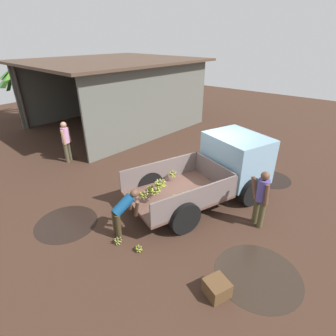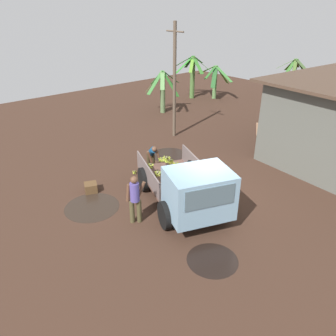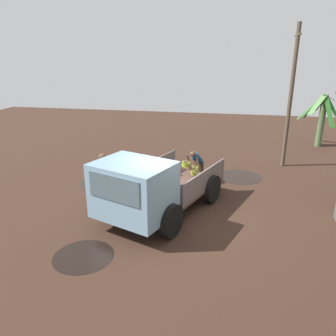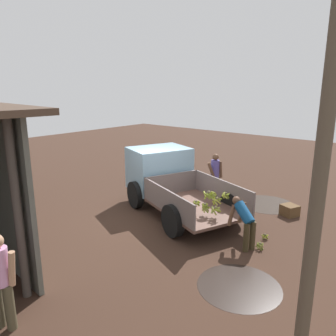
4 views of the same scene
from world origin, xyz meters
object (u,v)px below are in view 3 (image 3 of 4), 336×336
Objects in this scene: person_foreground_visitor at (104,176)px; wooden_crate_0 at (125,170)px; banana_bunch_on_ground_0 at (194,175)px; cargo_truck at (144,189)px; banana_bunch_on_ground_1 at (178,175)px; person_worker_loading at (197,162)px; utility_pole at (291,96)px.

person_foreground_visitor is 3.66× the size of wooden_crate_0.
person_foreground_visitor is at bearing -40.47° from banana_bunch_on_ground_0.
banana_bunch_on_ground_1 is at bearing -163.96° from cargo_truck.
person_worker_loading is at bearing -176.11° from cargo_truck.
cargo_truck is 3.60m from person_worker_loading.
person_worker_loading reaches higher than wooden_crate_0.
person_foreground_visitor is 1.34× the size of person_worker_loading.
wooden_crate_0 is (0.11, -2.04, 0.08)m from banana_bunch_on_ground_1.
wooden_crate_0 is (2.33, -6.14, -2.71)m from utility_pole.
cargo_truck is at bearing 3.69° from person_worker_loading.
banana_bunch_on_ground_1 is at bearing -88.62° from person_worker_loading.
person_worker_loading is at bearing 20.50° from banana_bunch_on_ground_0.
wooden_crate_0 is (-2.62, -0.19, -0.74)m from person_foreground_visitor.
wooden_crate_0 is at bearing -69.27° from utility_pole.
person_foreground_visitor is at bearing -34.11° from banana_bunch_on_ground_1.
utility_pole is at bearing -17.91° from person_foreground_visitor.
cargo_truck reaches higher than person_foreground_visitor.
utility_pole is 3.40× the size of person_foreground_visitor.
wooden_crate_0 is (0.25, -2.63, 0.07)m from banana_bunch_on_ground_0.
banana_bunch_on_ground_1 is (-3.69, 0.31, -0.91)m from cargo_truck.
cargo_truck is at bearing -4.74° from banana_bunch_on_ground_1.
banana_bunch_on_ground_1 is (-2.73, 1.85, -0.82)m from person_foreground_visitor.
cargo_truck is 22.12× the size of banana_bunch_on_ground_0.
person_worker_loading is (2.47, -3.36, -2.15)m from utility_pole.
wooden_crate_0 is at bearing -84.68° from banana_bunch_on_ground_0.
cargo_truck is at bearing -36.75° from utility_pole.
utility_pole reaches higher than person_worker_loading.
person_worker_loading is (-2.47, 2.59, -0.18)m from person_foreground_visitor.
banana_bunch_on_ground_0 is 0.61m from banana_bunch_on_ground_1.
wooden_crate_0 is at bearing -72.34° from person_worker_loading.
person_foreground_visitor is at bearing -25.69° from person_worker_loading.
person_worker_loading is 5.67× the size of banana_bunch_on_ground_0.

